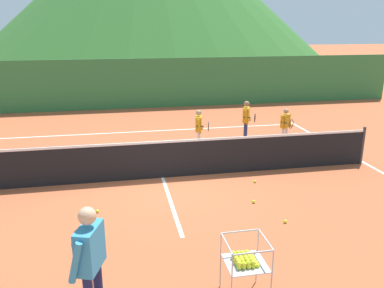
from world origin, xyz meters
TOP-DOWN VIEW (x-y plane):
  - ground_plane at (0.00, 0.00)m, footprint 120.00×120.00m
  - line_baseline_far at (0.00, 4.57)m, footprint 11.38×0.08m
  - line_sideline_east at (5.69, 0.00)m, footprint 0.08×10.98m
  - line_service_center at (0.00, 0.00)m, footprint 0.08×5.97m
  - tennis_net at (0.00, 0.00)m, footprint 11.19×0.08m
  - instructor at (-1.48, -4.83)m, footprint 0.46×0.82m
  - student_0 at (1.37, 2.00)m, footprint 0.42×0.68m
  - student_1 at (3.08, 2.65)m, footprint 0.42×0.73m
  - student_2 at (4.18, 2.03)m, footprint 0.47×0.63m
  - ball_cart at (0.58, -4.75)m, footprint 0.58×0.58m
  - tennis_ball_1 at (2.07, -2.83)m, footprint 0.07×0.07m
  - tennis_ball_3 at (-1.56, -1.66)m, footprint 0.07×0.07m
  - tennis_ball_4 at (2.18, -0.77)m, footprint 0.07×0.07m
  - tennis_ball_5 at (1.77, -1.85)m, footprint 0.07×0.07m
  - windscreen_fence at (0.00, 8.75)m, footprint 25.04×0.08m

SIDE VIEW (x-z plane):
  - ground_plane at x=0.00m, z-range 0.00..0.00m
  - line_baseline_far at x=0.00m, z-range 0.00..0.01m
  - line_sideline_east at x=5.69m, z-range 0.00..0.01m
  - line_service_center at x=0.00m, z-range 0.00..0.01m
  - tennis_ball_1 at x=2.07m, z-range 0.00..0.07m
  - tennis_ball_3 at x=-1.56m, z-range 0.00..0.07m
  - tennis_ball_4 at x=2.18m, z-range 0.00..0.07m
  - tennis_ball_5 at x=1.77m, z-range 0.00..0.07m
  - tennis_net at x=0.00m, z-range -0.03..1.02m
  - ball_cart at x=0.58m, z-range 0.15..1.05m
  - student_2 at x=4.18m, z-range 0.12..1.31m
  - student_0 at x=1.37m, z-range 0.13..1.41m
  - student_1 at x=3.08m, z-range 0.14..1.49m
  - instructor at x=-1.48m, z-range 0.16..1.81m
  - windscreen_fence at x=0.00m, z-range 0.00..2.25m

